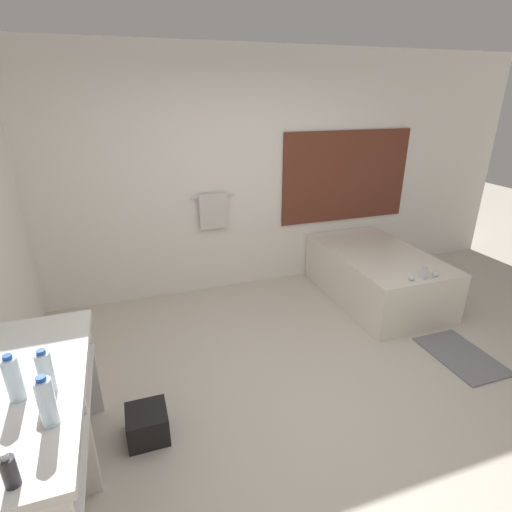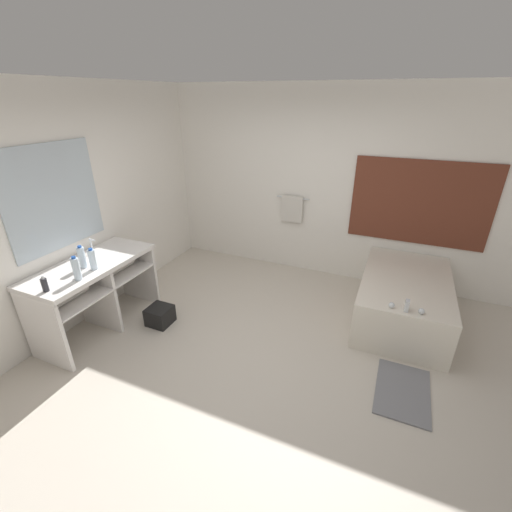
{
  "view_description": "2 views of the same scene",
  "coord_description": "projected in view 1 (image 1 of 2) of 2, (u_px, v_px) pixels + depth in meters",
  "views": [
    {
      "loc": [
        -1.25,
        -2.13,
        2.22
      ],
      "look_at": [
        -0.23,
        0.87,
        0.92
      ],
      "focal_mm": 28.0,
      "sensor_mm": 36.0,
      "label": 1
    },
    {
      "loc": [
        1.15,
        -2.6,
        2.53
      ],
      "look_at": [
        -0.3,
        0.77,
        0.8
      ],
      "focal_mm": 24.0,
      "sensor_mm": 36.0,
      "label": 2
    }
  ],
  "objects": [
    {
      "name": "water_bottle_3",
      "position": [
        13.0,
        379.0,
        1.88
      ],
      "size": [
        0.07,
        0.07,
        0.25
      ],
      "color": "silver",
      "rests_on": "vanity_counter"
    },
    {
      "name": "vanity_counter",
      "position": [
        29.0,
        421.0,
        2.11
      ],
      "size": [
        0.64,
        1.42,
        0.85
      ],
      "color": "white",
      "rests_on": "ground_plane"
    },
    {
      "name": "bath_mat",
      "position": [
        461.0,
        356.0,
        3.62
      ],
      "size": [
        0.48,
        0.73,
        0.02
      ],
      "color": "slate",
      "rests_on": "ground_plane"
    },
    {
      "name": "wall_back_with_blinds",
      "position": [
        241.0,
        176.0,
        4.53
      ],
      "size": [
        7.4,
        0.13,
        2.7
      ],
      "color": "white",
      "rests_on": "ground_plane"
    },
    {
      "name": "water_bottle_1",
      "position": [
        47.0,
        402.0,
        1.73
      ],
      "size": [
        0.07,
        0.07,
        0.26
      ],
      "color": "silver",
      "rests_on": "vanity_counter"
    },
    {
      "name": "waste_bin",
      "position": [
        147.0,
        424.0,
        2.74
      ],
      "size": [
        0.27,
        0.27,
        0.22
      ],
      "color": "black",
      "rests_on": "ground_plane"
    },
    {
      "name": "bathtub",
      "position": [
        376.0,
        273.0,
        4.57
      ],
      "size": [
        0.99,
        1.64,
        0.68
      ],
      "color": "silver",
      "rests_on": "ground_plane"
    },
    {
      "name": "soap_dispenser",
      "position": [
        10.0,
        471.0,
        1.47
      ],
      "size": [
        0.06,
        0.06,
        0.16
      ],
      "color": "#28282D",
      "rests_on": "vanity_counter"
    },
    {
      "name": "ground_plane",
      "position": [
        320.0,
        403.0,
        3.08
      ],
      "size": [
        16.0,
        16.0,
        0.0
      ],
      "primitive_type": "plane",
      "color": "beige",
      "rests_on": "ground"
    },
    {
      "name": "water_bottle_2",
      "position": [
        46.0,
        372.0,
        1.93
      ],
      "size": [
        0.07,
        0.07,
        0.24
      ],
      "color": "silver",
      "rests_on": "vanity_counter"
    }
  ]
}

